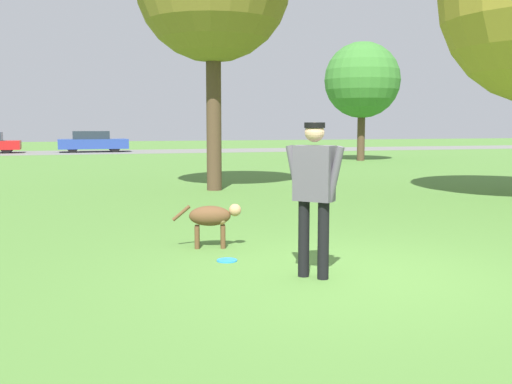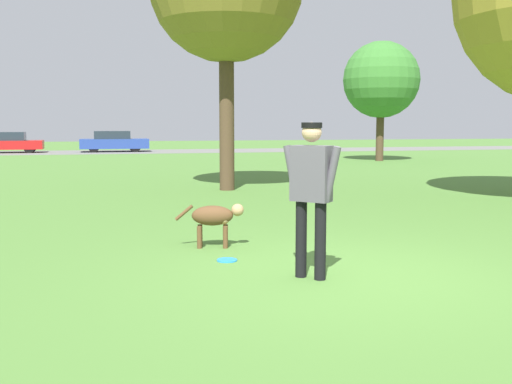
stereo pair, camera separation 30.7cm
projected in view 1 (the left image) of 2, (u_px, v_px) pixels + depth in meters
ground_plane at (342, 275)px, 7.02m from camera, size 120.00×120.00×0.00m
far_road_strip at (121, 152)px, 39.03m from camera, size 120.00×6.00×0.01m
person at (314, 185)px, 6.79m from camera, size 0.56×0.58×1.78m
dog at (213, 217)px, 8.55m from camera, size 0.99×0.41×0.63m
frisbee at (227, 260)px, 7.75m from camera, size 0.27×0.27×0.02m
tree_far_right at (362, 80)px, 29.10m from camera, size 3.68×3.68×5.77m
parked_car_blue at (93, 142)px, 38.60m from camera, size 4.39×1.92×1.36m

